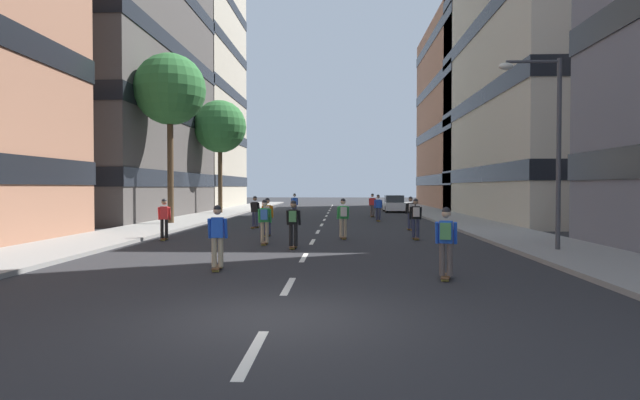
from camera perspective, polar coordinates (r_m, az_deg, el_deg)
name	(u,v)px	position (r m, az deg, el deg)	size (l,w,h in m)	color
ground_plane	(324,221)	(36.50, 0.42, -2.19)	(162.75, 162.75, 0.00)	#28282B
sidewalk_left	(205,217)	(41.15, -12.01, -1.72)	(3.64, 74.60, 0.14)	gray
sidewalk_right	(448,217)	(40.61, 13.34, -1.77)	(3.64, 74.60, 0.14)	gray
lane_markings	(324,220)	(37.38, 0.46, -2.10)	(0.16, 62.20, 0.01)	silver
building_left_far	(178,75)	(62.84, -14.77, 12.65)	(12.20, 17.47, 29.01)	#B2A893
building_right_mid	(559,71)	(43.59, 23.85, 12.32)	(12.20, 23.93, 21.08)	#BCB29E
building_right_far	(487,114)	(61.45, 17.24, 8.66)	(12.20, 22.33, 20.07)	#9E6B51
parked_car_near	(394,204)	(49.73, 7.80, -0.44)	(1.82, 4.40, 1.52)	silver
street_tree_near	(170,90)	(33.82, -15.54, 11.11)	(4.21, 4.21, 10.03)	#4C3823
street_tree_mid	(220,127)	(46.23, -10.50, 7.58)	(4.36, 4.36, 9.36)	#4C3823
streetlamp_right	(548,132)	(20.11, 22.90, 6.59)	(2.13, 0.30, 6.50)	#3F3F44
skater_0	(295,204)	(41.99, -2.70, -0.38)	(0.55, 0.92, 1.78)	brown
skater_1	(416,216)	(23.65, 10.06, -1.69)	(0.53, 0.90, 1.78)	brown
skater_2	(217,234)	(15.00, -10.76, -3.57)	(0.54, 0.91, 1.78)	brown
skater_3	(164,217)	(23.95, -16.11, -1.75)	(0.56, 0.92, 1.78)	brown
skater_4	(255,210)	(29.93, -6.88, -1.09)	(0.57, 0.92, 1.78)	brown
skater_5	(265,219)	(21.31, -5.87, -2.01)	(0.53, 0.90, 1.78)	brown
skater_6	(343,216)	(23.60, 2.46, -1.67)	(0.56, 0.92, 1.78)	brown
skater_7	(267,214)	(24.83, -5.58, -1.53)	(0.54, 0.91, 1.78)	brown
skater_8	(293,221)	(19.90, -2.84, -2.24)	(0.54, 0.91, 1.78)	brown
skater_9	(446,238)	(13.62, 13.13, -3.95)	(0.57, 0.92, 1.78)	brown
skater_10	(378,206)	(35.88, 6.15, -0.68)	(0.54, 0.91, 1.78)	brown
skater_11	(372,204)	(41.20, 5.54, -0.42)	(0.57, 0.92, 1.78)	brown
skater_12	(411,211)	(28.63, 9.55, -1.15)	(0.56, 0.92, 1.78)	brown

